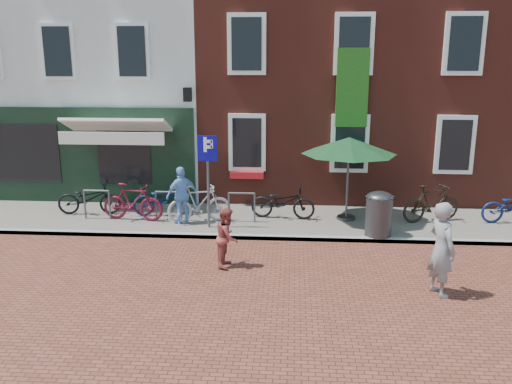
# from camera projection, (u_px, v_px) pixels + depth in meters

# --- Properties ---
(ground) EXTENTS (80.00, 80.00, 0.00)m
(ground) POSITION_uv_depth(u_px,v_px,m) (217.00, 239.00, 13.47)
(ground) COLOR brown
(sidewalk) EXTENTS (24.00, 3.00, 0.10)m
(sidewalk) POSITION_uv_depth(u_px,v_px,m) (261.00, 221.00, 14.84)
(sidewalk) COLOR slate
(sidewalk) RESTS_ON ground
(building_stucco) EXTENTS (8.00, 8.00, 9.00)m
(building_stucco) POSITION_uv_depth(u_px,v_px,m) (106.00, 55.00, 19.48)
(building_stucco) COLOR silver
(building_stucco) RESTS_ON ground
(building_brick_mid) EXTENTS (6.00, 8.00, 10.00)m
(building_brick_mid) POSITION_uv_depth(u_px,v_px,m) (299.00, 41.00, 18.87)
(building_brick_mid) COLOR maroon
(building_brick_mid) RESTS_ON ground
(building_brick_right) EXTENTS (6.00, 8.00, 10.00)m
(building_brick_right) POSITION_uv_depth(u_px,v_px,m) (474.00, 40.00, 18.46)
(building_brick_right) COLOR maroon
(building_brick_right) RESTS_ON ground
(litter_bin) EXTENTS (0.66, 0.66, 1.21)m
(litter_bin) POSITION_uv_depth(u_px,v_px,m) (379.00, 212.00, 13.31)
(litter_bin) COLOR #3A3A3D
(litter_bin) RESTS_ON sidewalk
(parking_sign) EXTENTS (0.50, 0.08, 2.43)m
(parking_sign) POSITION_uv_depth(u_px,v_px,m) (208.00, 165.00, 13.70)
(parking_sign) COLOR #4C4C4F
(parking_sign) RESTS_ON sidewalk
(parasol) EXTENTS (2.56, 2.56, 2.38)m
(parasol) POSITION_uv_depth(u_px,v_px,m) (349.00, 143.00, 14.29)
(parasol) COLOR #4C4C4F
(parasol) RESTS_ON sidewalk
(woman) EXTENTS (0.66, 0.79, 1.84)m
(woman) POSITION_uv_depth(u_px,v_px,m) (442.00, 249.00, 10.14)
(woman) COLOR gray
(woman) RESTS_ON ground
(boy) EXTENTS (0.54, 0.67, 1.31)m
(boy) POSITION_uv_depth(u_px,v_px,m) (227.00, 237.00, 11.62)
(boy) COLOR #993E39
(boy) RESTS_ON ground
(cafe_person) EXTENTS (0.94, 0.85, 1.54)m
(cafe_person) POSITION_uv_depth(u_px,v_px,m) (182.00, 195.00, 14.30)
(cafe_person) COLOR #78ABE8
(cafe_person) RESTS_ON sidewalk
(bicycle_0) EXTENTS (1.83, 0.81, 0.93)m
(bicycle_0) POSITION_uv_depth(u_px,v_px,m) (89.00, 198.00, 15.18)
(bicycle_0) COLOR black
(bicycle_0) RESTS_ON sidewalk
(bicycle_1) EXTENTS (1.76, 0.69, 1.03)m
(bicycle_1) POSITION_uv_depth(u_px,v_px,m) (133.00, 202.00, 14.59)
(bicycle_1) COLOR maroon
(bicycle_1) RESTS_ON sidewalk
(bicycle_2) EXTENTS (1.85, 0.94, 0.93)m
(bicycle_2) POSITION_uv_depth(u_px,v_px,m) (165.00, 199.00, 15.07)
(bicycle_2) COLOR #0D2151
(bicycle_2) RESTS_ON sidewalk
(bicycle_3) EXTENTS (1.78, 0.96, 1.03)m
(bicycle_3) POSITION_uv_depth(u_px,v_px,m) (199.00, 203.00, 14.44)
(bicycle_3) COLOR #A6A5A8
(bicycle_3) RESTS_ON sidewalk
(bicycle_4) EXTENTS (1.82, 0.80, 0.93)m
(bicycle_4) POSITION_uv_depth(u_px,v_px,m) (283.00, 202.00, 14.78)
(bicycle_4) COLOR black
(bicycle_4) RESTS_ON sidewalk
(bicycle_5) EXTENTS (1.78, 1.05, 1.03)m
(bicycle_5) POSITION_uv_depth(u_px,v_px,m) (431.00, 203.00, 14.48)
(bicycle_5) COLOR black
(bicycle_5) RESTS_ON sidewalk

